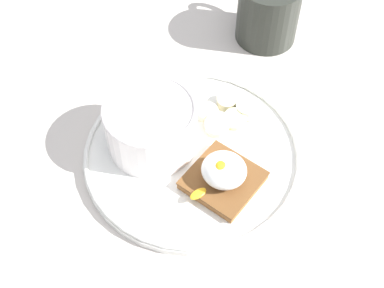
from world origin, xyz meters
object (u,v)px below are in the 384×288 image
Objects in this scene: poached_egg at (224,170)px; banana_slice_right at (207,112)px; toast_slice at (223,180)px; coffee_mug at (268,10)px; banana_slice_left at (227,101)px; oatmeal_bowl at (151,126)px; banana_slice_inner at (248,109)px; banana_slice_front at (217,126)px; banana_slice_back at (235,119)px.

banana_slice_right is at bearing -56.68° from poached_egg.
toast_slice is 11.35cm from banana_slice_right.
toast_slice is 0.84× the size of coffee_mug.
banana_slice_left reaches higher than toast_slice.
poached_egg reaches higher than toast_slice.
oatmeal_bowl reaches higher than banana_slice_right.
oatmeal_bowl is 14.44cm from banana_slice_inner.
coffee_mug is (-1.35, -19.91, 3.37)cm from banana_slice_right.
banana_slice_right is (2.18, -1.69, -0.10)cm from banana_slice_front.
oatmeal_bowl is 3.13× the size of banana_slice_left.
coffee_mug reaches higher than banana_slice_left.
poached_egg is 29.85cm from coffee_mug.
poached_egg is 0.63× the size of coffee_mug.
coffee_mug is (0.37, -16.94, 3.34)cm from banana_slice_left.
banana_slice_right is at bearing -56.34° from toast_slice.
poached_egg is 13.49cm from banana_slice_left.
oatmeal_bowl is at bearing 77.22° from coffee_mug.
banana_slice_front reaches higher than banana_slice_back.
banana_slice_right is (3.96, 0.41, -0.02)cm from banana_slice_back.
toast_slice and banana_slice_right have the same top height.
toast_slice is at bearing 117.96° from banana_slice_front.
toast_slice is 13.24cm from banana_slice_left.
banana_slice_front is at bearing -62.46° from poached_egg.
coffee_mug is (-6.19, -27.27, 0.50)cm from oatmeal_bowl.
toast_slice is 29.95cm from coffee_mug.
toast_slice is 10.13cm from banana_slice_back.
banana_slice_front is at bearing 95.63° from banana_slice_left.
toast_slice is at bearing 99.56° from coffee_mug.
banana_slice_inner is (-9.81, -10.24, -2.75)cm from oatmeal_bowl.
coffee_mug reaches higher than poached_egg.
oatmeal_bowl is 2.93× the size of banana_slice_right.
banana_slice_front reaches higher than toast_slice.
banana_slice_back is (-1.78, -2.10, -0.08)cm from banana_slice_front.
banana_slice_front is at bearing -141.05° from oatmeal_bowl.
banana_slice_left is 3.26cm from banana_slice_inner.
toast_slice is 2.18× the size of banana_slice_inner.
banana_slice_front is 2.76cm from banana_slice_back.
banana_slice_front reaches higher than banana_slice_left.
oatmeal_bowl is 12.08cm from banana_slice_back.
banana_slice_inner is at bearing -83.89° from toast_slice.
oatmeal_bowl is at bearing 57.62° from banana_slice_left.
banana_slice_front is 21.87cm from coffee_mug.
banana_slice_left and banana_slice_back have the same top height.
oatmeal_bowl reaches higher than banana_slice_back.
banana_slice_inner reaches higher than banana_slice_left.
poached_egg is at bearing 117.54° from banana_slice_front.
coffee_mug reaches higher than banana_slice_back.
oatmeal_bowl is 2.86× the size of banana_slice_back.
banana_slice_left is at bearing -69.78° from toast_slice.
banana_slice_left is 3.43cm from banana_slice_right.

